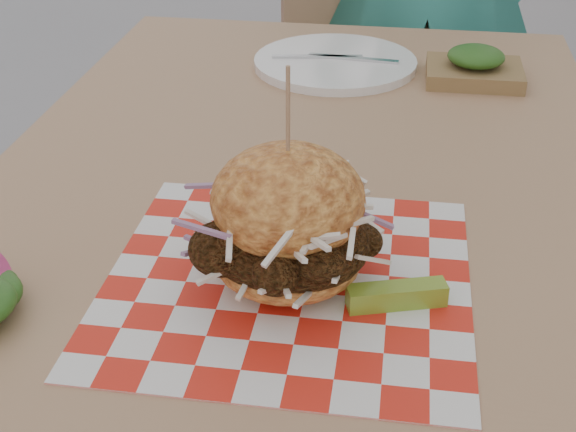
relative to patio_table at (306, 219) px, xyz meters
The scene contains 7 objects.
patio_table is the anchor object (origin of this frame).
patio_chair 1.05m from the patio_table, 91.78° to the left, with size 0.54×0.54×0.95m.
paper_liner 0.27m from the patio_table, 86.79° to the right, with size 0.36×0.36×0.00m, color red.
sandwich 0.29m from the patio_table, 86.79° to the right, with size 0.20×0.20×0.22m.
pickle_spear 0.32m from the patio_table, 66.38° to the right, with size 0.10×0.02×0.02m, color olive.
place_setting 0.38m from the patio_table, 89.99° to the left, with size 0.27×0.27×0.02m.
kraft_tray 0.42m from the patio_table, 56.54° to the left, with size 0.15×0.12×0.06m.
Camera 1 is at (0.27, -0.68, 1.21)m, focal length 50.00 mm.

